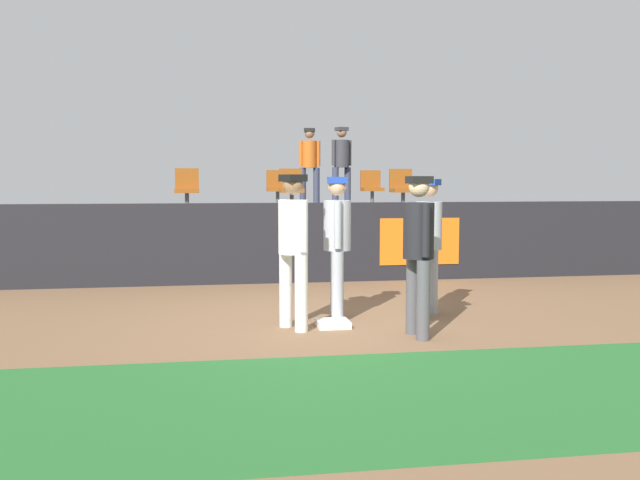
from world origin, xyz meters
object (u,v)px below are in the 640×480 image
Objects in this scene: first_base at (333,324)px; seat_front_left at (187,187)px; player_fielder_home at (293,240)px; seat_front_right at (402,187)px; seat_front_center at (291,187)px; spectator_capped at (342,160)px; seat_back_right at (372,186)px; player_runner_visitor at (337,238)px; spectator_hooded at (310,161)px; player_coach_visitor at (429,237)px; seat_back_center at (277,186)px; player_umpire at (418,244)px.

first_base is 0.48× the size of seat_front_left.
seat_front_right reaches higher than player_fielder_home.
seat_front_center and seat_front_right have the same top height.
seat_front_right is 4.32m from seat_front_left.
spectator_capped is (1.52, 2.56, 0.61)m from seat_front_center.
player_runner_visitor is at bearing -107.25° from seat_back_right.
first_base is 8.41m from spectator_hooded.
player_fielder_home is 5.53m from seat_front_left.
player_runner_visitor is at bearing -89.89° from seat_front_center.
first_base is 0.22× the size of spectator_hooded.
player_fielder_home is at bearing -96.66° from seat_front_center.
seat_back_right reaches higher than player_fielder_home.
player_coach_visitor is 5.02m from seat_front_center.
first_base is 0.22× the size of player_coach_visitor.
seat_back_center is 2.65m from seat_front_left.
player_runner_visitor is at bearing 61.01° from spectator_capped.
seat_front_right is at bearing 0.00° from seat_front_left.
seat_back_center is (-0.10, 1.80, 0.00)m from seat_front_center.
spectator_hooded is 0.77m from spectator_capped.
seat_front_left is (-2.05, 4.86, 0.61)m from player_runner_visitor.
seat_back_center is at bearing 42.84° from seat_front_left.
seat_front_center is 3.04m from spectator_capped.
spectator_capped is at bearing 176.79° from player_runner_visitor.
seat_back_right is (2.19, 7.06, 1.65)m from first_base.
spectator_hooded is (0.88, 0.98, 0.60)m from seat_back_center.
player_coach_visitor is at bearing -55.62° from seat_front_left.
player_umpire reaches higher than first_base.
player_runner_visitor is 1.01× the size of spectator_hooded.
seat_front_center is (0.62, 5.31, 0.60)m from player_fielder_home.
seat_front_center is (-0.01, 4.86, 0.61)m from player_runner_visitor.
seat_back_center is (0.02, 7.06, 1.65)m from first_base.
seat_front_left reaches higher than first_base.
first_base is 0.21× the size of player_fielder_home.
seat_back_right is at bearing 132.05° from player_fielder_home.
seat_back_center is at bearing 89.86° from first_base.
seat_back_center reaches higher than player_umpire.
first_base is 8.31m from spectator_capped.
seat_back_center is (-2.38, 1.80, -0.00)m from seat_front_right.
first_base is at bearing -32.91° from player_coach_visitor.
seat_back_right is at bearing 155.36° from spectator_hooded.
seat_back_right is at bearing -147.94° from player_coach_visitor.
seat_front_center is at bearing -0.00° from seat_front_left.
seat_back_center is at bearing -129.30° from player_coach_visitor.
spectator_capped is at bearing 35.68° from seat_front_left.
player_runner_visitor is 1.33m from player_umpire.
spectator_capped is (1.64, 7.82, 2.26)m from first_base.
seat_back_right is at bearing 166.26° from player_umpire.
seat_front_left is 0.45× the size of spectator_hooded.
player_fielder_home is at bearing -36.27° from player_coach_visitor.
player_fielder_home is 5.38m from seat_front_center.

